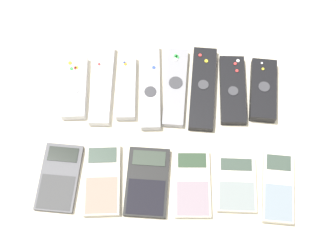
{
  "coord_description": "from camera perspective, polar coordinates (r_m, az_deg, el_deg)",
  "views": [
    {
      "loc": [
        0.01,
        -0.38,
        0.97
      ],
      "look_at": [
        0.0,
        0.03,
        0.01
      ],
      "focal_mm": 50.0,
      "sensor_mm": 36.0,
      "label": 1
    }
  ],
  "objects": [
    {
      "name": "remote_1",
      "position": [
        1.1,
        -8.03,
        5.02
      ],
      "size": [
        0.05,
        0.2,
        0.02
      ],
      "rotation": [
        0.0,
        0.0,
        0.01
      ],
      "color": "silver",
      "rests_on": "ground_plane"
    },
    {
      "name": "calculator_4",
      "position": [
        1.01,
        8.31,
        -7.0
      ],
      "size": [
        0.08,
        0.12,
        0.02
      ],
      "rotation": [
        0.0,
        0.0,
        -0.0
      ],
      "color": "beige",
      "rests_on": "ground_plane"
    },
    {
      "name": "remote_5",
      "position": [
        1.09,
        4.28,
        4.61
      ],
      "size": [
        0.06,
        0.21,
        0.02
      ],
      "rotation": [
        0.0,
        0.0,
        -0.05
      ],
      "color": "black",
      "rests_on": "ground_plane"
    },
    {
      "name": "calculator_1",
      "position": [
        1.01,
        -8.02,
        -6.49
      ],
      "size": [
        0.09,
        0.16,
        0.02
      ],
      "rotation": [
        0.0,
        0.0,
        0.06
      ],
      "color": "beige",
      "rests_on": "ground_plane"
    },
    {
      "name": "remote_6",
      "position": [
        1.09,
        7.88,
        4.4
      ],
      "size": [
        0.06,
        0.17,
        0.02
      ],
      "rotation": [
        0.0,
        0.0,
        0.01
      ],
      "color": "black",
      "rests_on": "ground_plane"
    },
    {
      "name": "calculator_5",
      "position": [
        1.02,
        13.24,
        -7.27
      ],
      "size": [
        0.07,
        0.16,
        0.02
      ],
      "rotation": [
        0.0,
        0.0,
        -0.06
      ],
      "color": "beige",
      "rests_on": "ground_plane"
    },
    {
      "name": "remote_3",
      "position": [
        1.09,
        -2.15,
        4.9
      ],
      "size": [
        0.06,
        0.22,
        0.02
      ],
      "rotation": [
        0.0,
        0.0,
        0.06
      ],
      "color": "#B7B7BC",
      "rests_on": "ground_plane"
    },
    {
      "name": "remote_0",
      "position": [
        1.11,
        -11.26,
        4.65
      ],
      "size": [
        0.06,
        0.16,
        0.02
      ],
      "rotation": [
        0.0,
        0.0,
        0.06
      ],
      "color": "silver",
      "rests_on": "ground_plane"
    },
    {
      "name": "calculator_2",
      "position": [
        1.0,
        -2.55,
        -6.81
      ],
      "size": [
        0.09,
        0.15,
        0.01
      ],
      "rotation": [
        0.0,
        0.0,
        -0.03
      ],
      "color": "black",
      "rests_on": "ground_plane"
    },
    {
      "name": "remote_4",
      "position": [
        1.09,
        0.92,
        4.8
      ],
      "size": [
        0.06,
        0.2,
        0.02
      ],
      "rotation": [
        0.0,
        0.0,
        -0.04
      ],
      "color": "gray",
      "rests_on": "ground_plane"
    },
    {
      "name": "remote_2",
      "position": [
        1.09,
        -5.09,
        4.73
      ],
      "size": [
        0.05,
        0.16,
        0.02
      ],
      "rotation": [
        0.0,
        0.0,
        0.04
      ],
      "color": "#B7B7BC",
      "rests_on": "ground_plane"
    },
    {
      "name": "calculator_3",
      "position": [
        1.0,
        2.98,
        -7.01
      ],
      "size": [
        0.08,
        0.15,
        0.01
      ],
      "rotation": [
        0.0,
        0.0,
        0.03
      ],
      "color": "beige",
      "rests_on": "ground_plane"
    },
    {
      "name": "calculator_0",
      "position": [
        1.03,
        -13.1,
        -6.11
      ],
      "size": [
        0.09,
        0.15,
        0.01
      ],
      "rotation": [
        0.0,
        0.0,
        -0.06
      ],
      "color": "#4C4C51",
      "rests_on": "ground_plane"
    },
    {
      "name": "ground_plane",
      "position": [
        1.04,
        -0.06,
        -1.87
      ],
      "size": [
        3.0,
        3.0,
        0.0
      ],
      "primitive_type": "plane",
      "color": "beige"
    },
    {
      "name": "remote_7",
      "position": [
        1.1,
        11.52,
        4.32
      ],
      "size": [
        0.07,
        0.16,
        0.03
      ],
      "rotation": [
        0.0,
        0.0,
        -0.07
      ],
      "color": "black",
      "rests_on": "ground_plane"
    }
  ]
}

